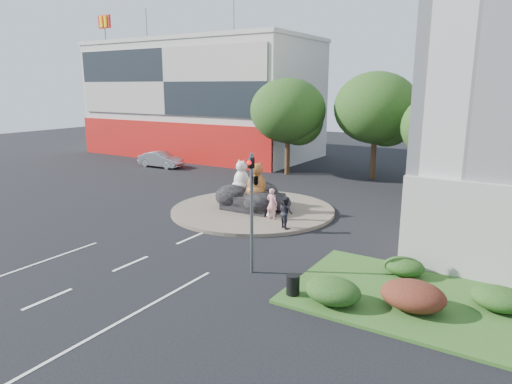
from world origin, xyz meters
TOP-DOWN VIEW (x-y plane):
  - ground at (0.00, 0.00)m, footprint 120.00×120.00m
  - roundabout_island at (0.00, 10.00)m, footprint 10.00×10.00m
  - rock_plinth at (0.00, 10.00)m, footprint 3.20×2.60m
  - shophouse_block at (-18.00, 27.91)m, footprint 25.20×12.30m
  - grass_verge at (12.00, 3.00)m, footprint 10.00×6.00m
  - tree_left at (-3.93, 22.06)m, footprint 6.46×6.46m
  - tree_mid at (3.07, 24.06)m, footprint 6.84×6.84m
  - tree_right at (9.07, 20.06)m, footprint 5.70×5.70m
  - hedge_near_green at (9.00, 1.00)m, footprint 2.00×1.60m
  - hedge_red at (11.50, 2.00)m, footprint 2.20×1.76m
  - hedge_mid_green at (14.00, 3.50)m, footprint 1.80×1.44m
  - hedge_back_green at (10.50, 4.80)m, footprint 1.60×1.28m
  - traffic_light at (5.10, 2.00)m, footprint 0.44×1.24m
  - street_lamp at (12.82, 8.00)m, footprint 2.34×0.22m
  - cat_white at (-1.08, 10.39)m, footprint 1.42×1.30m
  - cat_tabby at (0.50, 9.64)m, footprint 1.68×1.63m
  - kitten_calico at (-1.62, 9.39)m, footprint 0.69×0.66m
  - kitten_white at (1.88, 8.90)m, footprint 0.53×0.49m
  - pedestrian_pink at (2.15, 8.63)m, footprint 0.66×0.43m
  - pedestrian_dark at (3.58, 7.63)m, footprint 1.06×1.01m
  - parked_car at (-15.90, 18.74)m, footprint 4.55×1.80m
  - litter_bin at (7.50, 0.86)m, footprint 0.56×0.56m

SIDE VIEW (x-z plane):
  - ground at x=0.00m, z-range 0.00..0.00m
  - grass_verge at x=12.00m, z-range 0.00..0.12m
  - roundabout_island at x=0.00m, z-range 0.00..0.20m
  - hedge_back_green at x=10.50m, z-range 0.12..0.84m
  - litter_bin at x=7.50m, z-range 0.12..0.86m
  - hedge_mid_green at x=14.00m, z-range 0.12..0.93m
  - hedge_near_green at x=9.00m, z-range 0.12..1.02m
  - kitten_white at x=1.88m, z-range 0.20..0.95m
  - hedge_red at x=11.50m, z-range 0.12..1.11m
  - rock_plinth at x=0.00m, z-range 0.20..1.10m
  - kitten_calico at x=-1.62m, z-range 0.20..1.11m
  - parked_car at x=-15.90m, z-range 0.00..1.47m
  - pedestrian_dark at x=3.58m, z-range 0.20..1.92m
  - pedestrian_pink at x=2.15m, z-range 0.20..2.00m
  - cat_white at x=-1.08m, z-range 1.10..3.12m
  - cat_tabby at x=0.50m, z-range 1.10..3.23m
  - traffic_light at x=5.10m, z-range 1.12..6.12m
  - street_lamp at x=12.82m, z-range 0.52..8.58m
  - tree_right at x=9.07m, z-range 0.98..8.28m
  - tree_left at x=-3.93m, z-range 1.11..9.38m
  - tree_mid at x=3.07m, z-range 1.18..9.94m
  - shophouse_block at x=-18.00m, z-range -2.52..14.88m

